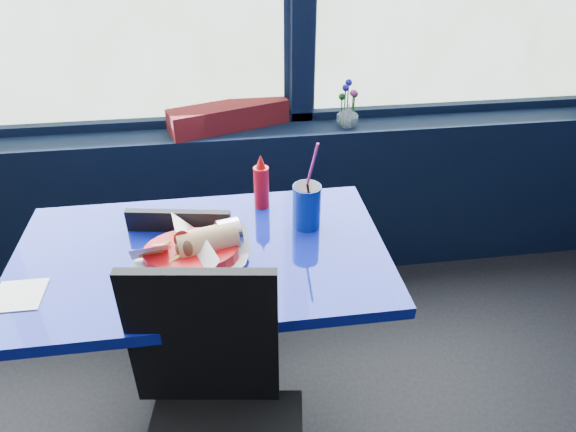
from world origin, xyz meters
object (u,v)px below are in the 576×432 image
object	(u,v)px
near_table	(206,294)
chair_near_back	(184,274)
flower_vase	(348,113)
planter_box	(229,116)
chair_near_front	(215,416)
ketchup_bottle	(261,184)
food_basket	(194,251)
soda_cup	(307,205)

from	to	relation	value
near_table	chair_near_back	distance (m)	0.27
near_table	flower_vase	distance (m)	1.11
near_table	planter_box	distance (m)	0.94
chair_near_front	ketchup_bottle	world-z (taller)	ketchup_bottle
chair_near_front	ketchup_bottle	distance (m)	0.81
food_basket	ketchup_bottle	bearing A→B (deg)	62.65
ketchup_bottle	soda_cup	world-z (taller)	soda_cup
food_basket	chair_near_front	bearing A→B (deg)	-73.71
near_table	food_basket	distance (m)	0.23
near_table	chair_near_front	distance (m)	0.47
flower_vase	food_basket	size ratio (longest dim) A/B	0.63
planter_box	flower_vase	size ratio (longest dim) A/B	2.53
chair_near_back	soda_cup	size ratio (longest dim) A/B	2.53
chair_near_front	chair_near_back	world-z (taller)	chair_near_front
planter_box	flower_vase	world-z (taller)	flower_vase
chair_near_back	food_basket	size ratio (longest dim) A/B	2.39
chair_near_back	flower_vase	size ratio (longest dim) A/B	3.81
chair_near_front	chair_near_back	bearing A→B (deg)	106.94
near_table	food_basket	bearing A→B (deg)	-110.51
chair_near_front	food_basket	distance (m)	0.49
near_table	ketchup_bottle	distance (m)	0.44
near_table	chair_near_back	size ratio (longest dim) A/B	1.45
planter_box	ketchup_bottle	bearing A→B (deg)	-99.93
flower_vase	near_table	bearing A→B (deg)	-129.42
chair_near_back	ketchup_bottle	bearing A→B (deg)	-167.10
chair_near_back	soda_cup	bearing A→B (deg)	173.78
near_table	soda_cup	bearing A→B (deg)	16.44
near_table	chair_near_front	world-z (taller)	chair_near_front
chair_near_back	food_basket	distance (m)	0.43
chair_near_back	planter_box	world-z (taller)	planter_box
food_basket	soda_cup	world-z (taller)	soda_cup
chair_near_back	flower_vase	world-z (taller)	flower_vase
chair_near_front	planter_box	world-z (taller)	chair_near_front
planter_box	soda_cup	bearing A→B (deg)	-91.54
planter_box	food_basket	distance (m)	0.95
flower_vase	ketchup_bottle	distance (m)	0.73
near_table	planter_box	world-z (taller)	planter_box
chair_near_back	flower_vase	distance (m)	1.04
chair_near_back	ketchup_bottle	xyz separation A→B (m)	(0.31, 0.02, 0.37)
ketchup_bottle	soda_cup	xyz separation A→B (m)	(0.14, -0.15, -0.01)
near_table	flower_vase	size ratio (longest dim) A/B	5.52
near_table	chair_near_back	bearing A→B (deg)	110.69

